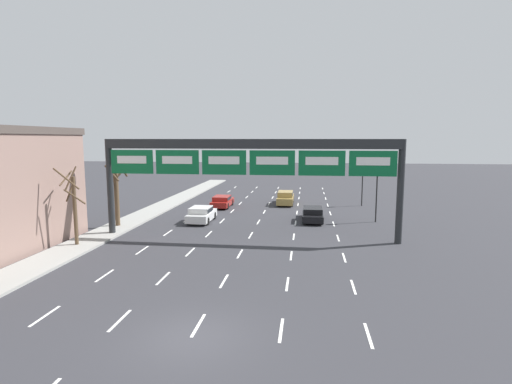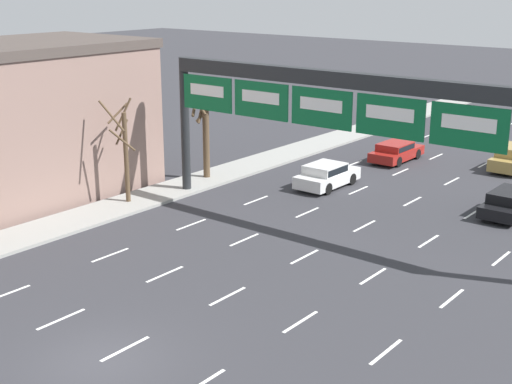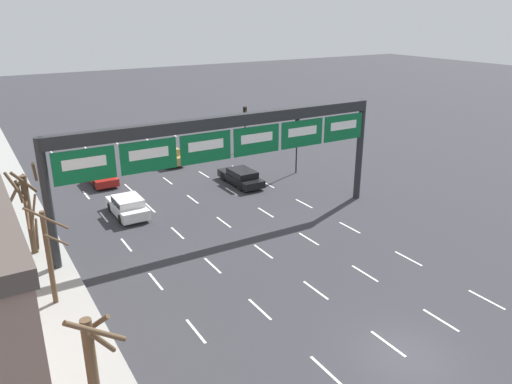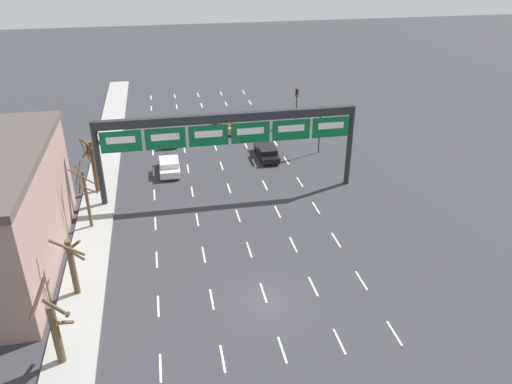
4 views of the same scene
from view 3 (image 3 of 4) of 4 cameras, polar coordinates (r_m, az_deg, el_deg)
ground_plane at (r=22.21m, az=16.74°, el=-17.61°), size 220.00×220.00×0.00m
lane_dashes at (r=31.27m, az=-1.59°, el=-5.04°), size 13.32×67.00×0.01m
sign_gantry at (r=30.44m, az=-3.02°, el=6.25°), size 21.88×0.70×7.35m
car_red at (r=42.38m, az=-17.31°, el=1.84°), size 1.84×4.38×1.24m
car_white at (r=35.14m, az=-14.46°, el=-1.50°), size 1.91×4.21×1.37m
car_gold at (r=46.69m, az=-10.21°, el=4.25°), size 1.81×4.76×1.50m
car_black at (r=40.20m, az=-1.70°, el=1.81°), size 1.83×4.77×1.26m
traffic_light_near_gantry at (r=42.47m, az=4.73°, el=6.79°), size 0.30×0.35×5.02m
traffic_light_mid_block at (r=49.69m, az=-1.25°, el=8.30°), size 0.30×0.35×4.39m
tree_bare_closest at (r=30.52m, az=-24.68°, el=-1.54°), size 1.77×1.87×5.51m
tree_bare_second at (r=18.06m, az=-18.10°, el=-17.96°), size 1.86×1.88×4.67m
tree_bare_third at (r=24.85m, az=-22.79°, el=-6.05°), size 1.77×1.65×5.36m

